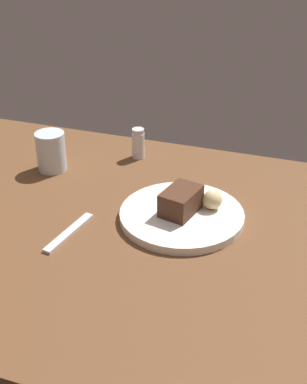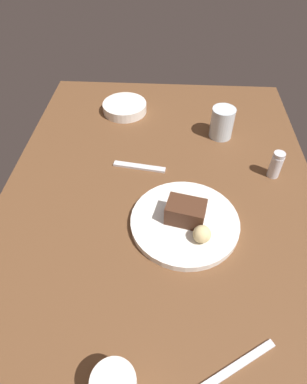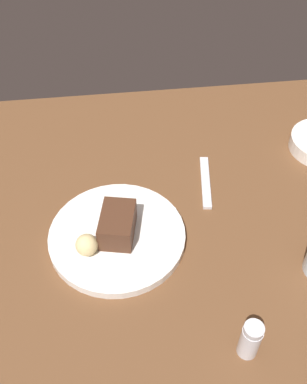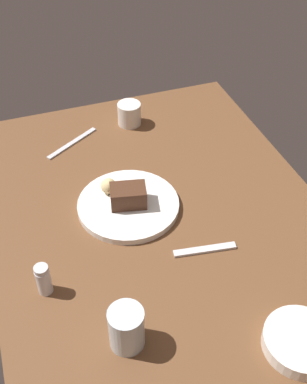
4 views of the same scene
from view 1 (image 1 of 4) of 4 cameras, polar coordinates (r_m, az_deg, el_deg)
name	(u,v)px [view 1 (image 1 of 4)]	position (r cm, az deg, el deg)	size (l,w,h in cm)	color
dining_table	(131,233)	(110.27, -2.45, -4.44)	(120.00, 84.00, 3.00)	brown
dessert_plate	(182,216)	(111.60, 3.04, -2.53)	(26.05, 26.05, 1.78)	white
chocolate_cake_slice	(181,201)	(109.82, 2.95, -0.98)	(8.97, 6.10, 5.18)	#472819
bread_roll	(212,200)	(111.90, 6.33, -0.82)	(4.10, 4.10, 4.10)	#DBC184
salt_shaker	(138,143)	(135.95, -1.65, 5.22)	(3.24, 3.24, 7.87)	silver
water_glass	(51,151)	(131.86, -10.91, 4.29)	(7.12, 7.12, 9.65)	silver
dessert_spoon	(69,233)	(108.47, -9.04, -4.31)	(15.00, 1.80, 0.70)	silver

